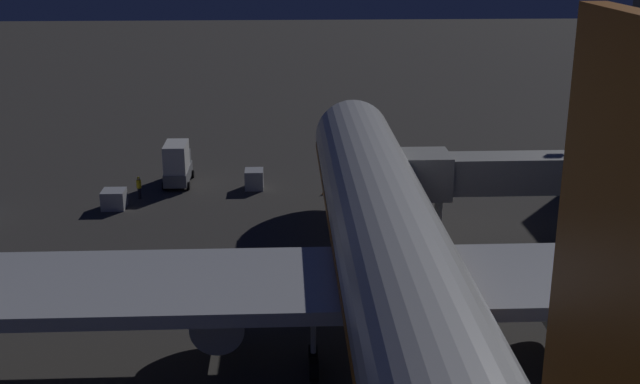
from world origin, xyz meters
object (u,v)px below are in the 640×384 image
object	(u,v)px
baggage_container_near_belt	(114,199)
baggage_container_mid_row	(254,179)
jet_bridge	(544,173)
cargo_truck_aft	(177,163)
traffic_cone_nose_port	(375,191)
traffic_cone_nose_starboard	(324,191)
ground_crew_near_nose_gear	(139,187)
airliner_at_gate	(400,276)

from	to	relation	value
baggage_container_near_belt	baggage_container_mid_row	bearing A→B (deg)	-157.11
jet_bridge	baggage_container_near_belt	xyz separation A→B (m)	(31.71, -10.11, -4.82)
cargo_truck_aft	baggage_container_near_belt	bearing A→B (deg)	54.96
traffic_cone_nose_port	traffic_cone_nose_starboard	xyz separation A→B (m)	(4.40, 0.00, 0.00)
baggage_container_near_belt	traffic_cone_nose_starboard	bearing A→B (deg)	-170.84
cargo_truck_aft	ground_crew_near_nose_gear	xyz separation A→B (m)	(2.77, 3.91, -0.86)
baggage_container_mid_row	traffic_cone_nose_port	xyz separation A→B (m)	(-10.41, 1.95, -0.57)
cargo_truck_aft	baggage_container_mid_row	xyz separation A→B (m)	(-6.79, 1.55, -1.08)
baggage_container_near_belt	traffic_cone_nose_port	bearing A→B (deg)	-172.69
baggage_container_mid_row	traffic_cone_nose_starboard	xyz separation A→B (m)	(-6.01, 1.95, -0.57)
airliner_at_gate	traffic_cone_nose_port	bearing A→B (deg)	-94.29
traffic_cone_nose_starboard	jet_bridge	bearing A→B (deg)	138.40
baggage_container_near_belt	ground_crew_near_nose_gear	distance (m)	2.88
airliner_at_gate	traffic_cone_nose_port	world-z (taller)	airliner_at_gate
airliner_at_gate	jet_bridge	bearing A→B (deg)	-126.82
airliner_at_gate	cargo_truck_aft	world-z (taller)	airliner_at_gate
airliner_at_gate	ground_crew_near_nose_gear	world-z (taller)	airliner_at_gate
airliner_at_gate	jet_bridge	distance (m)	20.54
airliner_at_gate	ground_crew_near_nose_gear	xyz separation A→B (m)	(17.77, -28.91, -4.44)
traffic_cone_nose_starboard	traffic_cone_nose_port	bearing A→B (deg)	180.00
baggage_container_near_belt	traffic_cone_nose_port	size ratio (longest dim) A/B	3.44
ground_crew_near_nose_gear	traffic_cone_nose_starboard	bearing A→B (deg)	-178.47
traffic_cone_nose_starboard	baggage_container_mid_row	bearing A→B (deg)	-17.98
baggage_container_near_belt	traffic_cone_nose_port	distance (m)	21.78
ground_crew_near_nose_gear	jet_bridge	bearing A→B (deg)	157.48
jet_bridge	baggage_container_mid_row	distance (m)	25.76
cargo_truck_aft	ground_crew_near_nose_gear	bearing A→B (deg)	54.76
ground_crew_near_nose_gear	traffic_cone_nose_port	world-z (taller)	ground_crew_near_nose_gear
jet_bridge	traffic_cone_nose_starboard	world-z (taller)	jet_bridge
ground_crew_near_nose_gear	baggage_container_near_belt	bearing A→B (deg)	55.28
airliner_at_gate	baggage_container_near_belt	bearing A→B (deg)	-53.85
jet_bridge	ground_crew_near_nose_gear	size ratio (longest dim) A/B	12.01
airliner_at_gate	baggage_container_mid_row	xyz separation A→B (m)	(8.21, -31.27, -4.66)
jet_bridge	cargo_truck_aft	distance (m)	32.05
cargo_truck_aft	traffic_cone_nose_port	distance (m)	17.63
traffic_cone_nose_starboard	ground_crew_near_nose_gear	bearing A→B (deg)	1.53
ground_crew_near_nose_gear	traffic_cone_nose_port	distance (m)	19.99
baggage_container_near_belt	baggage_container_mid_row	world-z (taller)	baggage_container_mid_row
jet_bridge	traffic_cone_nose_port	xyz separation A→B (m)	(10.11, -12.88, -5.31)
airliner_at_gate	traffic_cone_nose_starboard	world-z (taller)	airliner_at_gate
airliner_at_gate	ground_crew_near_nose_gear	distance (m)	34.22
baggage_container_near_belt	traffic_cone_nose_starboard	distance (m)	17.43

